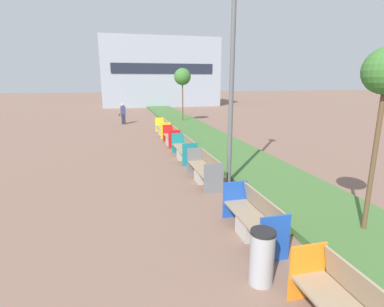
% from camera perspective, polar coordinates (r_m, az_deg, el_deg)
% --- Properties ---
extents(planter_grass_strip, '(2.80, 120.00, 0.18)m').
position_cam_1_polar(planter_grass_strip, '(11.77, 11.92, -2.69)').
color(planter_grass_strip, '#426B33').
rests_on(planter_grass_strip, ground).
extents(building_backdrop, '(14.94, 7.42, 8.61)m').
position_cam_1_polar(building_backdrop, '(41.90, -6.25, 15.04)').
color(building_backdrop, '#939EAD').
rests_on(building_backdrop, ground).
extents(bench_blue_frame, '(0.65, 2.02, 0.94)m').
position_cam_1_polar(bench_blue_frame, '(6.89, 11.55, -12.41)').
color(bench_blue_frame, '#ADA8A0').
rests_on(bench_blue_frame, ground).
extents(bench_grey_frame, '(0.65, 2.22, 0.94)m').
position_cam_1_polar(bench_grey_frame, '(10.17, 2.44, -3.37)').
color(bench_grey_frame, '#ADA8A0').
rests_on(bench_grey_frame, ground).
extents(bench_teal_frame, '(0.65, 2.38, 0.94)m').
position_cam_1_polar(bench_teal_frame, '(13.10, -1.43, 0.59)').
color(bench_teal_frame, '#ADA8A0').
rests_on(bench_teal_frame, ground).
extents(bench_red_frame, '(0.65, 1.92, 0.94)m').
position_cam_1_polar(bench_red_frame, '(16.03, -3.84, 2.97)').
color(bench_red_frame, '#ADA8A0').
rests_on(bench_red_frame, ground).
extents(bench_yellow_frame, '(0.65, 2.46, 0.94)m').
position_cam_1_polar(bench_yellow_frame, '(19.01, -5.49, 4.70)').
color(bench_yellow_frame, '#ADA8A0').
rests_on(bench_yellow_frame, ground).
extents(litter_bin, '(0.43, 0.43, 0.97)m').
position_cam_1_polar(litter_bin, '(5.44, 13.16, -18.65)').
color(litter_bin, '#9EA0A5').
rests_on(litter_bin, ground).
extents(street_lamp_post, '(0.24, 0.44, 7.87)m').
position_cam_1_polar(street_lamp_post, '(9.33, 7.76, 19.52)').
color(street_lamp_post, '#56595B').
rests_on(street_lamp_post, ground).
extents(sapling_tree_far, '(1.32, 1.32, 4.29)m').
position_cam_1_polar(sapling_tree_far, '(24.30, -1.83, 14.36)').
color(sapling_tree_far, brown).
rests_on(sapling_tree_far, ground).
extents(pedestrian_walking, '(0.53, 0.24, 1.62)m').
position_cam_1_polar(pedestrian_walking, '(24.13, -12.99, 7.40)').
color(pedestrian_walking, '#232633').
rests_on(pedestrian_walking, ground).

